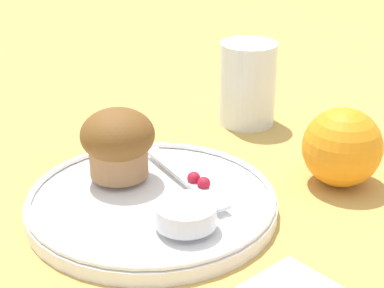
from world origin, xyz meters
name	(u,v)px	position (x,y,z in m)	size (l,w,h in m)	color
ground_plane	(171,212)	(0.00, 0.00, 0.00)	(3.00, 3.00, 0.00)	tan
plate	(152,202)	(-0.01, -0.01, 0.01)	(0.25, 0.25, 0.02)	white
muffin	(118,142)	(-0.07, -0.01, 0.06)	(0.08, 0.08, 0.07)	#9E7047
cream_ramekin	(186,213)	(0.05, -0.02, 0.03)	(0.06, 0.06, 0.02)	silver
berry_pair	(200,181)	(0.01, 0.03, 0.03)	(0.03, 0.01, 0.01)	#B7192D
butter_knife	(185,177)	(-0.02, 0.03, 0.02)	(0.15, 0.04, 0.00)	silver
orange_fruit	(342,147)	(0.07, 0.17, 0.04)	(0.08, 0.08, 0.08)	orange
juice_glass	(248,84)	(-0.11, 0.22, 0.05)	(0.07, 0.07, 0.11)	silver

